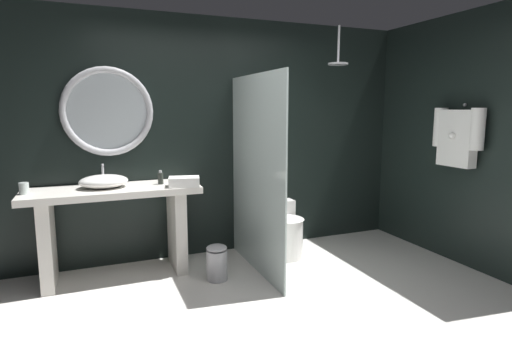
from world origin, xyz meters
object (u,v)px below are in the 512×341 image
at_px(tumbler_cup, 24,188).
at_px(vessel_sink, 104,181).
at_px(round_wall_mirror, 108,112).
at_px(toilet, 284,231).
at_px(soap_dispenser, 161,178).
at_px(hanging_bathrobe, 457,135).
at_px(folded_hand_towel, 184,182).
at_px(waste_bin, 217,262).
at_px(rain_shower_head, 338,60).

bearing_deg(tumbler_cup, vessel_sink, 4.78).
xyz_separation_m(round_wall_mirror, toilet, (1.77, -0.37, -1.31)).
xyz_separation_m(soap_dispenser, hanging_bathrobe, (2.85, -0.97, 0.42)).
distance_m(tumbler_cup, folded_hand_towel, 1.39).
relative_size(vessel_sink, round_wall_mirror, 0.51).
bearing_deg(waste_bin, soap_dispenser, 132.08).
relative_size(round_wall_mirror, waste_bin, 2.55).
distance_m(rain_shower_head, folded_hand_towel, 2.09).
bearing_deg(rain_shower_head, waste_bin, -169.68).
relative_size(toilet, waste_bin, 1.70).
relative_size(vessel_sink, hanging_bathrobe, 0.69).
bearing_deg(round_wall_mirror, vessel_sink, -107.78).
xyz_separation_m(waste_bin, folded_hand_towel, (-0.24, 0.27, 0.75)).
height_order(soap_dispenser, toilet, soap_dispenser).
distance_m(vessel_sink, round_wall_mirror, 0.70).
bearing_deg(toilet, round_wall_mirror, 168.07).
distance_m(waste_bin, folded_hand_towel, 0.83).
xyz_separation_m(rain_shower_head, waste_bin, (-1.46, -0.27, -1.97)).
bearing_deg(hanging_bathrobe, soap_dispenser, 161.14).
bearing_deg(tumbler_cup, round_wall_mirror, 22.30).
bearing_deg(tumbler_cup, hanging_bathrobe, -12.90).
distance_m(round_wall_mirror, hanging_bathrobe, 3.53).
bearing_deg(waste_bin, tumbler_cup, 165.21).
relative_size(rain_shower_head, toilet, 0.70).
bearing_deg(hanging_bathrobe, tumbler_cup, 167.10).
bearing_deg(soap_dispenser, vessel_sink, 179.18).
relative_size(hanging_bathrobe, toilet, 1.10).
bearing_deg(hanging_bathrobe, round_wall_mirror, 159.57).
height_order(round_wall_mirror, toilet, round_wall_mirror).
bearing_deg(vessel_sink, toilet, -3.87).
height_order(waste_bin, folded_hand_towel, folded_hand_towel).
bearing_deg(folded_hand_towel, soap_dispenser, 132.16).
height_order(soap_dispenser, folded_hand_towel, soap_dispenser).
relative_size(tumbler_cup, hanging_bathrobe, 0.16).
relative_size(vessel_sink, tumbler_cup, 4.28).
relative_size(vessel_sink, folded_hand_towel, 1.54).
xyz_separation_m(soap_dispenser, toilet, (1.31, -0.12, -0.66)).
relative_size(round_wall_mirror, toilet, 1.50).
distance_m(soap_dispenser, folded_hand_towel, 0.28).
bearing_deg(folded_hand_towel, waste_bin, -47.98).
relative_size(vessel_sink, toilet, 0.76).
bearing_deg(vessel_sink, rain_shower_head, -5.11).
distance_m(vessel_sink, toilet, 1.97).
height_order(round_wall_mirror, hanging_bathrobe, round_wall_mirror).
height_order(soap_dispenser, round_wall_mirror, round_wall_mirror).
xyz_separation_m(tumbler_cup, soap_dispenser, (1.19, 0.05, 0.01)).
xyz_separation_m(round_wall_mirror, waste_bin, (0.88, -0.73, -1.42)).
bearing_deg(soap_dispenser, tumbler_cup, -177.71).
xyz_separation_m(rain_shower_head, hanging_bathrobe, (0.95, -0.76, -0.78)).
bearing_deg(round_wall_mirror, toilet, -11.93).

